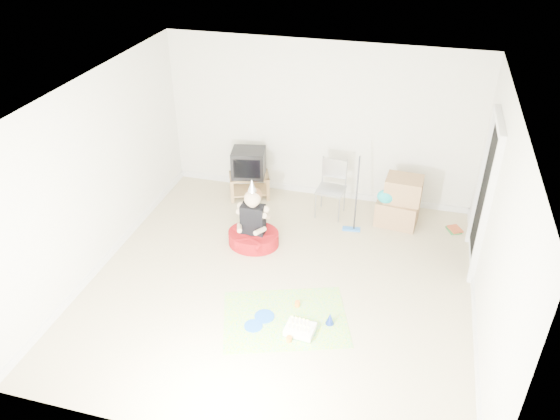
% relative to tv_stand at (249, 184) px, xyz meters
% --- Properties ---
extents(ground, '(5.00, 5.00, 0.00)m').
position_rel_tv_stand_xyz_m(ground, '(1.09, -2.10, -0.25)').
color(ground, '#C3B48C').
rests_on(ground, ground).
extents(doorway_recess, '(0.02, 0.90, 2.05)m').
position_rel_tv_stand_xyz_m(doorway_recess, '(3.57, -0.90, 0.78)').
color(doorway_recess, black).
rests_on(doorway_recess, ground).
extents(tv_stand, '(0.76, 0.62, 0.41)m').
position_rel_tv_stand_xyz_m(tv_stand, '(0.00, 0.00, 0.00)').
color(tv_stand, '#9A7445').
rests_on(tv_stand, ground).
extents(crt_tv, '(0.60, 0.52, 0.46)m').
position_rel_tv_stand_xyz_m(crt_tv, '(0.00, 0.00, 0.39)').
color(crt_tv, black).
rests_on(crt_tv, tv_stand).
extents(folding_chair, '(0.45, 0.43, 0.93)m').
position_rel_tv_stand_xyz_m(folding_chair, '(1.41, -0.22, 0.21)').
color(folding_chair, gray).
rests_on(folding_chair, ground).
extents(cardboard_boxes, '(0.67, 0.54, 0.79)m').
position_rel_tv_stand_xyz_m(cardboard_boxes, '(2.47, -0.18, 0.13)').
color(cardboard_boxes, '#99714A').
rests_on(cardboard_boxes, ground).
extents(floor_mop, '(0.28, 0.37, 1.10)m').
position_rel_tv_stand_xyz_m(floor_mop, '(1.82, -0.57, 0.02)').
color(floor_mop, blue).
rests_on(floor_mop, ground).
extents(book_pile, '(0.25, 0.28, 0.05)m').
position_rel_tv_stand_xyz_m(book_pile, '(3.35, -0.18, -0.22)').
color(book_pile, '#257032').
rests_on(book_pile, ground).
extents(seated_woman, '(0.76, 0.76, 1.08)m').
position_rel_tv_stand_xyz_m(seated_woman, '(0.48, -1.31, -0.01)').
color(seated_woman, maroon).
rests_on(seated_woman, ground).
extents(party_mat, '(1.78, 1.52, 0.01)m').
position_rel_tv_stand_xyz_m(party_mat, '(1.33, -2.74, -0.24)').
color(party_mat, '#DA2D81').
rests_on(party_mat, ground).
extents(birthday_cake, '(0.36, 0.30, 0.16)m').
position_rel_tv_stand_xyz_m(birthday_cake, '(1.56, -2.92, -0.20)').
color(birthday_cake, white).
rests_on(birthday_cake, party_mat).
extents(blue_plate_near, '(0.34, 0.34, 0.01)m').
position_rel_tv_stand_xyz_m(blue_plate_near, '(1.08, -2.77, -0.23)').
color(blue_plate_near, blue).
rests_on(blue_plate_near, party_mat).
extents(blue_plate_far, '(0.28, 0.28, 0.01)m').
position_rel_tv_stand_xyz_m(blue_plate_far, '(0.99, -2.97, -0.23)').
color(blue_plate_far, blue).
rests_on(blue_plate_far, party_mat).
extents(orange_cup_near, '(0.07, 0.07, 0.07)m').
position_rel_tv_stand_xyz_m(orange_cup_near, '(1.42, -2.48, -0.20)').
color(orange_cup_near, orange).
rests_on(orange_cup_near, party_mat).
extents(orange_cup_far, '(0.06, 0.06, 0.07)m').
position_rel_tv_stand_xyz_m(orange_cup_far, '(1.47, -3.10, -0.20)').
color(orange_cup_far, orange).
rests_on(orange_cup_far, party_mat).
extents(blue_party_hat, '(0.14, 0.14, 0.16)m').
position_rel_tv_stand_xyz_m(blue_party_hat, '(1.88, -2.68, -0.16)').
color(blue_party_hat, '#1831AC').
rests_on(blue_party_hat, party_mat).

